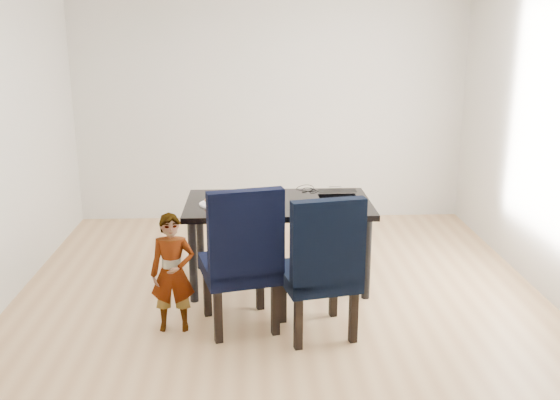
{
  "coord_description": "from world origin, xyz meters",
  "views": [
    {
      "loc": [
        -0.22,
        -4.69,
        2.22
      ],
      "look_at": [
        0.0,
        0.2,
        0.85
      ],
      "focal_mm": 40.0,
      "sensor_mm": 36.0,
      "label": 1
    }
  ],
  "objects_px": {
    "chair_left": "(239,256)",
    "plate": "(214,204)",
    "chair_right": "(318,264)",
    "laptop": "(336,190)",
    "dining_table": "(278,243)",
    "child": "(173,273)"
  },
  "relations": [
    {
      "from": "chair_left",
      "to": "plate",
      "type": "height_order",
      "value": "chair_left"
    },
    {
      "from": "plate",
      "to": "chair_left",
      "type": "bearing_deg",
      "value": -72.94
    },
    {
      "from": "chair_right",
      "to": "laptop",
      "type": "xyz_separation_m",
      "value": [
        0.3,
        1.26,
        0.22
      ]
    },
    {
      "from": "dining_table",
      "to": "chair_left",
      "type": "distance_m",
      "value": 0.89
    },
    {
      "from": "child",
      "to": "dining_table",
      "type": "bearing_deg",
      "value": 44.86
    },
    {
      "from": "child",
      "to": "plate",
      "type": "relative_size",
      "value": 3.67
    },
    {
      "from": "chair_right",
      "to": "child",
      "type": "bearing_deg",
      "value": 163.12
    },
    {
      "from": "chair_right",
      "to": "plate",
      "type": "height_order",
      "value": "chair_right"
    },
    {
      "from": "chair_right",
      "to": "child",
      "type": "distance_m",
      "value": 1.08
    },
    {
      "from": "dining_table",
      "to": "laptop",
      "type": "distance_m",
      "value": 0.74
    },
    {
      "from": "child",
      "to": "plate",
      "type": "distance_m",
      "value": 0.89
    },
    {
      "from": "chair_right",
      "to": "laptop",
      "type": "relative_size",
      "value": 3.14
    },
    {
      "from": "child",
      "to": "laptop",
      "type": "xyz_separation_m",
      "value": [
        1.37,
        1.17,
        0.31
      ]
    },
    {
      "from": "chair_right",
      "to": "laptop",
      "type": "height_order",
      "value": "chair_right"
    },
    {
      "from": "chair_left",
      "to": "plate",
      "type": "relative_size",
      "value": 4.57
    },
    {
      "from": "chair_left",
      "to": "child",
      "type": "xyz_separation_m",
      "value": [
        -0.5,
        -0.05,
        -0.11
      ]
    },
    {
      "from": "laptop",
      "to": "plate",
      "type": "bearing_deg",
      "value": 17.29
    },
    {
      "from": "dining_table",
      "to": "laptop",
      "type": "relative_size",
      "value": 4.61
    },
    {
      "from": "plate",
      "to": "laptop",
      "type": "relative_size",
      "value": 0.71
    },
    {
      "from": "dining_table",
      "to": "chair_right",
      "type": "height_order",
      "value": "chair_right"
    },
    {
      "from": "dining_table",
      "to": "child",
      "type": "distance_m",
      "value": 1.19
    },
    {
      "from": "plate",
      "to": "child",
      "type": "bearing_deg",
      "value": -108.76
    }
  ]
}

